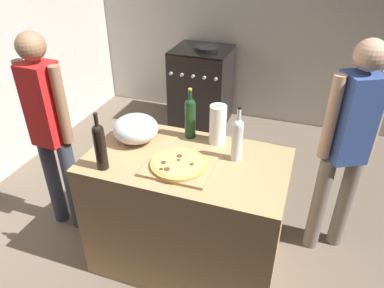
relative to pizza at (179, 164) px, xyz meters
The scene contains 14 objects.
ground_plane 1.37m from the pizza, 87.23° to the left, with size 4.72×3.74×0.02m, color #6B5B4C.
kitchen_wall_rear 2.65m from the pizza, 88.94° to the left, with size 4.72×0.10×2.60m, color beige.
kitchen_wall_left 2.32m from the pizza, 154.07° to the left, with size 0.10×3.74×2.60m, color beige.
counter 0.49m from the pizza, 84.60° to the left, with size 1.25×0.72×0.89m, color tan.
cutting_board 0.02m from the pizza, 38.58° to the left, with size 0.40×0.32×0.02m, color tan.
pizza is the anchor object (origin of this frame).
mixing_bowl 0.44m from the pizza, 151.75° to the left, with size 0.30×0.30×0.18m.
paper_towel_roll 0.40m from the pizza, 70.17° to the left, with size 0.11×0.11×0.27m.
wine_bottle_green 0.38m from the pizza, 34.65° to the left, with size 0.07×0.07×0.36m.
wine_bottle_clear 0.40m from the pizza, 99.19° to the left, with size 0.07×0.07×0.35m.
wine_bottle_amber 0.47m from the pizza, 161.24° to the right, with size 0.07×0.07×0.36m.
stove 2.34m from the pizza, 104.58° to the left, with size 0.65×0.62×0.97m.
person_in_stripes 1.06m from the pizza, behind, with size 0.37×0.21×1.57m.
person_in_red 1.12m from the pizza, 32.39° to the left, with size 0.35×0.28×1.59m.
Camera 1 is at (0.61, -1.06, 2.12)m, focal length 33.67 mm.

